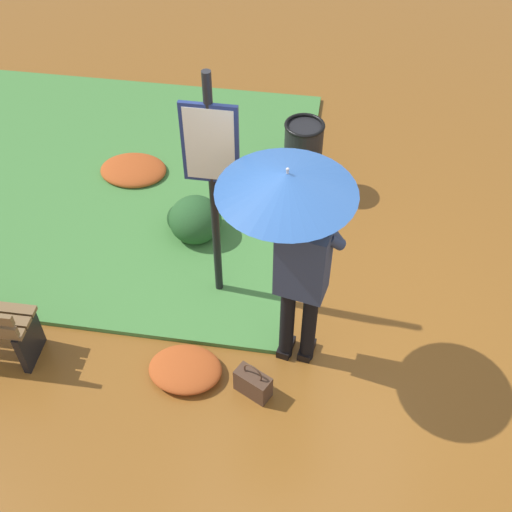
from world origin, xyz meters
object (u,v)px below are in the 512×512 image
object	(u,v)px
person_with_umbrella	(294,224)
info_sign_post	(212,170)
trash_bin	(303,157)
handbag	(253,383)

from	to	relation	value
person_with_umbrella	info_sign_post	size ratio (longest dim) A/B	0.89
trash_bin	person_with_umbrella	bearing A→B (deg)	92.85
person_with_umbrella	trash_bin	distance (m)	2.51
info_sign_post	handbag	size ratio (longest dim) A/B	6.22
info_sign_post	person_with_umbrella	bearing A→B (deg)	138.85
trash_bin	handbag	bearing A→B (deg)	87.51
handbag	trash_bin	distance (m)	2.66
person_with_umbrella	handbag	distance (m)	1.50
person_with_umbrella	trash_bin	bearing A→B (deg)	-87.15
info_sign_post	trash_bin	distance (m)	2.00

